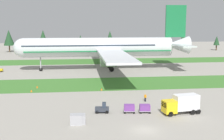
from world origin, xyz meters
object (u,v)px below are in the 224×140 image
airliner (104,47)px  ground_crew_marshaller (145,97)px  baggage_tug (102,109)px  taxiway_marker_2 (37,87)px  uld_container_0 (79,119)px  cargo_dolly_lead (129,108)px  cargo_dolly_second (145,108)px  catering_truck (181,104)px  taxiway_marker_1 (102,89)px  taxiway_marker_0 (31,91)px  uld_container_1 (76,119)px

airliner → ground_crew_marshaller: size_ratio=43.37×
baggage_tug → taxiway_marker_2: 27.21m
baggage_tug → uld_container_0: 6.97m
cargo_dolly_lead → baggage_tug: bearing=90.0°
cargo_dolly_lead → cargo_dolly_second: same height
airliner → uld_container_0: (-8.74, -54.83, -7.32)m
baggage_tug → cargo_dolly_second: (7.88, -0.82, 0.10)m
cargo_dolly_second → catering_truck: bearing=-96.4°
baggage_tug → taxiway_marker_1: size_ratio=5.03×
catering_truck → ground_crew_marshaller: 10.27m
airliner → cargo_dolly_lead: bearing=-179.5°
baggage_tug → taxiway_marker_0: bearing=46.7°
baggage_tug → cargo_dolly_second: baggage_tug is taller
cargo_dolly_second → uld_container_0: 13.04m
airliner → uld_container_0: size_ratio=37.73×
ground_crew_marshaller → uld_container_1: 19.24m
cargo_dolly_lead → catering_truck: size_ratio=0.32×
cargo_dolly_lead → cargo_dolly_second: 2.90m
uld_container_0 → taxiway_marker_1: size_ratio=3.70×
taxiway_marker_0 → uld_container_1: bearing=-65.5°
airliner → ground_crew_marshaller: 43.42m
ground_crew_marshaller → taxiway_marker_1: ground_crew_marshaller is taller
airliner → uld_container_1: 56.32m
cargo_dolly_second → taxiway_marker_1: size_ratio=4.33×
cargo_dolly_second → taxiway_marker_1: bearing=25.2°
baggage_tug → uld_container_1: bearing=146.0°
airliner → uld_container_0: airliner is taller
catering_truck → taxiway_marker_0: bearing=46.7°
catering_truck → uld_container_1: (-19.23, -3.49, -1.09)m
airliner → cargo_dolly_second: size_ratio=32.20×
cargo_dolly_lead → taxiway_marker_1: bearing=17.3°
uld_container_1 → taxiway_marker_2: size_ratio=2.98×
uld_container_0 → taxiway_marker_2: uld_container_0 is taller
ground_crew_marshaller → catering_truck: bearing=160.1°
catering_truck → uld_container_1: size_ratio=3.61×
taxiway_marker_1 → taxiway_marker_2: (-16.29, 4.48, 0.06)m
cargo_dolly_second → taxiway_marker_2: (-22.91, 23.50, -0.58)m
taxiway_marker_2 → taxiway_marker_1: bearing=-15.4°
catering_truck → baggage_tug: bearing=72.1°
uld_container_0 → cargo_dolly_lead: bearing=28.2°
ground_crew_marshaller → uld_container_1: ground_crew_marshaller is taller
taxiway_marker_2 → ground_crew_marshaller: bearing=-32.6°
catering_truck → ground_crew_marshaller: (-4.68, 9.09, -1.01)m
uld_container_0 → uld_container_1: 0.58m
cargo_dolly_second → ground_crew_marshaller: (1.86, 7.66, 0.03)m
airliner → baggage_tug: airliner is taller
airliner → taxiway_marker_1: size_ratio=139.53×
catering_truck → uld_container_0: catering_truck is taller
uld_container_0 → taxiway_marker_2: size_ratio=2.98×
cargo_dolly_lead → uld_container_0: size_ratio=1.17×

